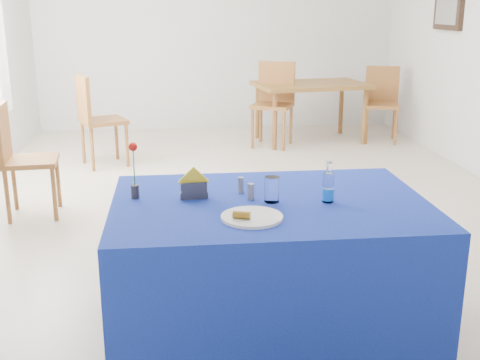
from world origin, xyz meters
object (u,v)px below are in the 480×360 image
object	(u,v)px
plate	(252,217)
chair_bg_left	(274,98)
water_bottle	(328,188)
blue_table	(269,269)
chair_win_a	(19,152)
chair_win_b	(95,114)
oak_table	(311,89)
chair_bg_right	(382,98)

from	to	relation	value
plate	chair_bg_left	bearing A→B (deg)	79.31
water_bottle	chair_bg_left	world-z (taller)	chair_bg_left
water_bottle	blue_table	bearing A→B (deg)	170.95
plate	chair_win_a	size ratio (longest dim) A/B	0.31
chair_win_b	chair_bg_left	bearing A→B (deg)	-90.47
water_bottle	oak_table	xyz separation A→B (m)	(0.99, 4.73, -0.15)
water_bottle	chair_win_a	xyz separation A→B (m)	(-2.04, 2.15, -0.28)
plate	chair_bg_left	world-z (taller)	chair_bg_left
oak_table	chair_win_a	world-z (taller)	chair_win_a
blue_table	water_bottle	size ratio (longest dim) A/B	7.44
chair_win_b	chair_bg_right	bearing A→B (deg)	-97.05
chair_win_a	water_bottle	bearing A→B (deg)	-141.62
chair_win_a	chair_bg_left	bearing A→B (deg)	-51.31
blue_table	water_bottle	xyz separation A→B (m)	(0.29, -0.05, 0.45)
chair_win_a	plate	bearing A→B (deg)	-150.53
plate	chair_win_b	bearing A→B (deg)	106.93
blue_table	chair_win_b	size ratio (longest dim) A/B	1.60
chair_bg_right	chair_bg_left	bearing A→B (deg)	-159.26
chair_win_b	water_bottle	bearing A→B (deg)	-178.69
blue_table	oak_table	world-z (taller)	blue_table
plate	chair_win_a	bearing A→B (deg)	124.56
blue_table	chair_win_b	world-z (taller)	chair_win_b
plate	chair_win_b	size ratio (longest dim) A/B	0.29
plate	water_bottle	distance (m)	0.47
chair_win_a	oak_table	bearing A→B (deg)	-54.69
water_bottle	oak_table	distance (m)	4.83
chair_bg_right	water_bottle	bearing A→B (deg)	-96.12
chair_bg_right	plate	bearing A→B (deg)	-99.33
chair_bg_right	chair_win_b	size ratio (longest dim) A/B	0.95
chair_bg_left	chair_win_b	xyz separation A→B (m)	(-2.10, -0.83, -0.02)
chair_bg_left	chair_win_a	world-z (taller)	chair_bg_left
chair_bg_left	chair_win_b	size ratio (longest dim) A/B	1.04
water_bottle	chair_win_b	size ratio (longest dim) A/B	0.21
blue_table	chair_win_a	xyz separation A→B (m)	(-1.75, 2.10, 0.17)
blue_table	chair_bg_left	xyz separation A→B (m)	(0.78, 4.53, 0.22)
oak_table	chair_bg_right	xyz separation A→B (m)	(0.93, -0.04, -0.13)
oak_table	chair_win_a	size ratio (longest dim) A/B	1.58
chair_bg_left	chair_bg_right	xyz separation A→B (m)	(1.43, 0.11, -0.05)
water_bottle	chair_bg_left	size ratio (longest dim) A/B	0.21
blue_table	oak_table	size ratio (longest dim) A/B	1.06
chair_bg_left	chair_win_a	size ratio (longest dim) A/B	1.09
water_bottle	chair_win_a	distance (m)	2.98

